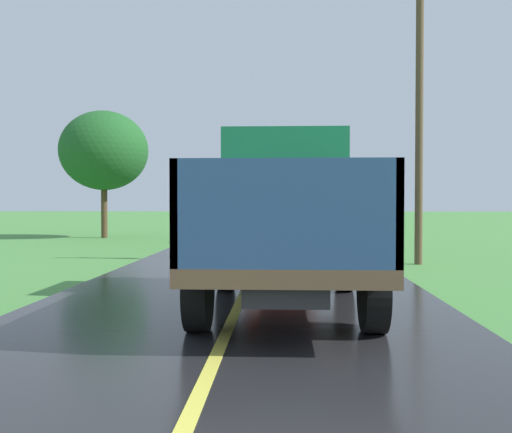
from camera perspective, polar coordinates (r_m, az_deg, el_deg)
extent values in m
cube|color=#2D2D30|center=(8.82, 2.78, -4.89)|extent=(0.90, 5.51, 0.24)
cube|color=brown|center=(8.80, 2.78, -3.60)|extent=(2.30, 5.80, 0.20)
cube|color=#197A4C|center=(10.72, 2.76, 2.92)|extent=(2.10, 1.90, 1.90)
cube|color=black|center=(11.68, 2.75, 4.43)|extent=(1.79, 0.02, 0.76)
cube|color=#2D517F|center=(7.86, -5.31, 0.55)|extent=(0.08, 3.85, 1.10)
cube|color=#2D517F|center=(7.87, 10.91, 0.53)|extent=(0.08, 3.85, 1.10)
cube|color=#2D517F|center=(5.90, 2.86, 0.26)|extent=(2.30, 0.08, 1.10)
cube|color=#2D517F|center=(9.67, 2.77, 0.72)|extent=(2.30, 0.08, 1.10)
cylinder|color=black|center=(10.67, -2.91, -4.33)|extent=(0.28, 1.00, 1.00)
cylinder|color=black|center=(10.67, 8.42, -4.34)|extent=(0.28, 1.00, 1.00)
cylinder|color=black|center=(7.32, -5.50, -6.99)|extent=(0.28, 1.00, 1.00)
cylinder|color=black|center=(7.33, 11.11, -7.00)|extent=(0.28, 1.00, 1.00)
ellipsoid|color=#8DBA31|center=(8.12, 0.82, 2.58)|extent=(0.50, 0.49, 0.46)
ellipsoid|color=#8DC72A|center=(8.06, 2.75, 2.69)|extent=(0.58, 0.53, 0.38)
ellipsoid|color=#9DCA27|center=(9.32, 7.88, -1.41)|extent=(0.54, 0.50, 0.42)
ellipsoid|color=#95C527|center=(7.83, -0.25, -2.38)|extent=(0.43, 0.47, 0.49)
ellipsoid|color=#92C129|center=(8.02, -1.96, 0.38)|extent=(0.50, 0.50, 0.46)
ellipsoid|color=#8DCA1D|center=(6.40, 9.93, -2.65)|extent=(0.45, 0.47, 0.51)
ellipsoid|color=#A0C52B|center=(9.34, 4.04, 0.31)|extent=(0.51, 0.64, 0.52)
ellipsoid|color=#8EB220|center=(7.92, 1.64, -1.95)|extent=(0.54, 0.60, 0.38)
ellipsoid|color=#93C635|center=(7.54, 3.25, -0.06)|extent=(0.60, 0.57, 0.37)
ellipsoid|color=#9EB533|center=(8.72, 8.23, 2.61)|extent=(0.41, 0.48, 0.38)
ellipsoid|color=#92BE1D|center=(9.09, -1.40, 0.27)|extent=(0.54, 0.67, 0.37)
cube|color=#2D2D30|center=(22.26, 2.37, -1.07)|extent=(0.90, 5.51, 0.24)
cube|color=brown|center=(22.25, 2.37, -0.55)|extent=(2.30, 5.80, 0.20)
cube|color=red|center=(24.19, 2.39, 2.10)|extent=(2.10, 1.90, 1.90)
cube|color=black|center=(25.15, 2.40, 2.83)|extent=(1.79, 0.02, 0.76)
cube|color=maroon|center=(21.30, -0.63, 1.11)|extent=(0.08, 3.85, 1.10)
cube|color=maroon|center=(21.29, 5.35, 1.10)|extent=(0.08, 3.85, 1.10)
cube|color=maroon|center=(19.38, 2.33, 1.08)|extent=(2.30, 0.08, 1.10)
cube|color=maroon|center=(23.15, 2.38, 1.14)|extent=(2.30, 0.08, 1.10)
cylinder|color=black|center=(24.09, -0.11, -1.11)|extent=(0.28, 1.00, 1.00)
cylinder|color=black|center=(24.08, 4.89, -1.12)|extent=(0.28, 1.00, 1.00)
cylinder|color=black|center=(20.70, -0.56, -1.53)|extent=(0.28, 1.00, 1.00)
cylinder|color=black|center=(20.69, 5.26, -1.54)|extent=(0.28, 1.00, 1.00)
ellipsoid|color=#99C22C|center=(20.73, 1.78, 0.88)|extent=(0.48, 0.57, 0.37)
ellipsoid|color=#8EC635|center=(19.97, 3.70, 0.93)|extent=(0.43, 0.52, 0.46)
ellipsoid|color=#A1B428|center=(19.97, 3.92, 0.12)|extent=(0.50, 0.48, 0.38)
ellipsoid|color=#9BBE29|center=(22.38, 0.71, 0.10)|extent=(0.47, 0.58, 0.45)
ellipsoid|color=#9BBE26|center=(22.27, 0.58, 0.92)|extent=(0.51, 0.57, 0.49)
ellipsoid|color=#9FB635|center=(21.50, 3.87, 0.15)|extent=(0.40, 0.47, 0.40)
ellipsoid|color=#8CBB23|center=(19.75, 0.87, -0.10)|extent=(0.50, 0.59, 0.38)
ellipsoid|color=#8EC11D|center=(22.18, 1.26, 1.85)|extent=(0.52, 0.50, 0.44)
ellipsoid|color=#93C634|center=(20.34, 2.69, 0.93)|extent=(0.50, 0.51, 0.48)
cylinder|color=brown|center=(16.42, 15.29, 9.32)|extent=(0.20, 0.20, 7.83)
cylinder|color=#4C3823|center=(27.98, -14.26, 0.44)|extent=(0.28, 0.28, 2.37)
ellipsoid|color=#1E5623|center=(28.07, -14.29, 6.11)|extent=(3.98, 3.98, 3.58)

